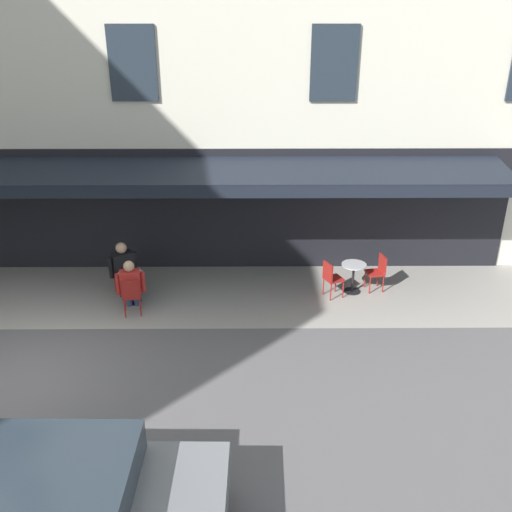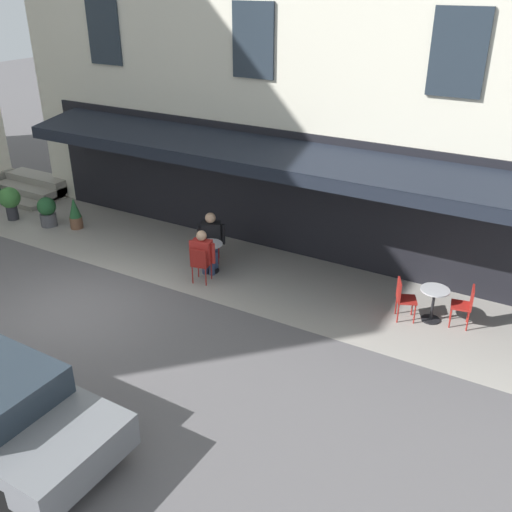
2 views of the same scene
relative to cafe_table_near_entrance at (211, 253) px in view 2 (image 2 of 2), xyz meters
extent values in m
plane|color=#565456|center=(1.59, 3.02, -0.49)|extent=(70.00, 70.00, 0.00)
cube|color=gray|center=(-1.66, -0.38, -0.49)|extent=(20.50, 3.20, 0.01)
cube|color=black|center=(-1.41, -1.95, 1.11)|extent=(16.00, 0.06, 3.20)
cube|color=black|center=(-1.41, -1.13, 2.36)|extent=(15.00, 1.70, 0.36)
cube|color=black|center=(-1.41, -0.30, 2.13)|extent=(15.00, 0.04, 0.28)
cube|color=#232D38|center=(-4.74, -1.94, 4.71)|extent=(1.10, 0.06, 1.70)
cube|color=#232D38|center=(-0.08, -1.94, 4.71)|extent=(1.10, 0.06, 1.70)
cube|color=#232D38|center=(4.59, -1.94, 4.71)|extent=(1.10, 0.06, 1.70)
cube|color=gray|center=(8.19, -1.18, -0.42)|extent=(2.40, 1.40, 0.15)
cube|color=gray|center=(8.19, -1.53, -0.27)|extent=(2.40, 1.05, 0.30)
cube|color=gray|center=(8.19, -1.88, -0.12)|extent=(2.40, 0.70, 0.45)
cylinder|color=black|center=(0.00, 0.00, -0.48)|extent=(0.40, 0.40, 0.03)
cylinder|color=black|center=(0.00, 0.00, -0.13)|extent=(0.06, 0.06, 0.72)
cylinder|color=#B7B7BC|center=(0.00, 0.00, 0.24)|extent=(0.60, 0.60, 0.03)
cylinder|color=maroon|center=(-0.24, 0.34, -0.27)|extent=(0.03, 0.03, 0.45)
cylinder|color=maroon|center=(0.09, 0.41, -0.27)|extent=(0.03, 0.03, 0.45)
cylinder|color=maroon|center=(-0.31, 0.67, -0.27)|extent=(0.03, 0.03, 0.45)
cylinder|color=maroon|center=(0.02, 0.74, -0.27)|extent=(0.03, 0.03, 0.45)
cube|color=maroon|center=(-0.11, 0.54, -0.02)|extent=(0.47, 0.47, 0.04)
cube|color=maroon|center=(-0.15, 0.72, 0.21)|extent=(0.40, 0.12, 0.42)
cylinder|color=maroon|center=(0.34, -0.23, -0.27)|extent=(0.03, 0.03, 0.45)
cylinder|color=maroon|center=(0.05, -0.41, -0.27)|extent=(0.03, 0.03, 0.45)
cylinder|color=maroon|center=(0.52, -0.52, -0.27)|extent=(0.03, 0.03, 0.45)
cylinder|color=maroon|center=(0.23, -0.70, -0.27)|extent=(0.03, 0.03, 0.45)
cube|color=maroon|center=(0.29, -0.47, -0.02)|extent=(0.55, 0.55, 0.04)
cube|color=maroon|center=(0.38, -0.62, 0.21)|extent=(0.36, 0.24, 0.42)
cylinder|color=black|center=(-5.28, -0.47, -0.48)|extent=(0.40, 0.40, 0.03)
cylinder|color=black|center=(-5.28, -0.47, -0.13)|extent=(0.06, 0.06, 0.72)
cylinder|color=#B7B7BC|center=(-5.28, -0.47, 0.24)|extent=(0.60, 0.60, 0.03)
cylinder|color=maroon|center=(-5.00, -0.16, -0.27)|extent=(0.03, 0.03, 0.45)
cylinder|color=maroon|center=(-4.87, -0.47, -0.27)|extent=(0.03, 0.03, 0.45)
cylinder|color=maroon|center=(-4.69, -0.02, -0.27)|extent=(0.03, 0.03, 0.45)
cylinder|color=maroon|center=(-4.56, -0.33, -0.27)|extent=(0.03, 0.03, 0.45)
cube|color=maroon|center=(-4.78, -0.24, -0.02)|extent=(0.53, 0.53, 0.04)
cube|color=maroon|center=(-4.62, -0.17, 0.21)|extent=(0.20, 0.38, 0.42)
cylinder|color=maroon|center=(-5.63, -0.70, -0.27)|extent=(0.03, 0.03, 0.45)
cylinder|color=maroon|center=(-5.69, -0.37, -0.27)|extent=(0.03, 0.03, 0.45)
cylinder|color=maroon|center=(-5.96, -0.76, -0.27)|extent=(0.03, 0.03, 0.45)
cylinder|color=maroon|center=(-6.02, -0.43, -0.27)|extent=(0.03, 0.03, 0.45)
cube|color=maroon|center=(-5.82, -0.57, -0.02)|extent=(0.47, 0.47, 0.04)
cube|color=maroon|center=(-6.00, -0.60, 0.21)|extent=(0.11, 0.40, 0.42)
cylinder|color=navy|center=(-0.12, 0.14, -0.26)|extent=(0.15, 0.15, 0.47)
cylinder|color=navy|center=(-0.15, 0.30, 0.00)|extent=(0.22, 0.35, 0.15)
cylinder|color=navy|center=(0.05, 0.18, -0.26)|extent=(0.15, 0.15, 0.47)
cylinder|color=navy|center=(0.02, 0.34, 0.00)|extent=(0.22, 0.35, 0.15)
cube|color=red|center=(-0.10, 0.48, 0.28)|extent=(0.50, 0.35, 0.55)
sphere|color=tan|center=(-0.10, 0.48, 0.67)|extent=(0.24, 0.24, 0.24)
cylinder|color=red|center=(-0.37, 0.42, 0.26)|extent=(0.10, 0.10, 0.49)
cylinder|color=red|center=(0.17, 0.54, 0.26)|extent=(0.10, 0.10, 0.49)
cylinder|color=navy|center=(0.16, -0.07, -0.26)|extent=(0.16, 0.16, 0.47)
cylinder|color=navy|center=(0.25, -0.22, 0.00)|extent=(0.32, 0.38, 0.17)
cylinder|color=navy|center=(-0.01, -0.17, -0.26)|extent=(0.16, 0.16, 0.47)
cylinder|color=navy|center=(0.08, -0.32, 0.00)|extent=(0.32, 0.38, 0.17)
cube|color=black|center=(0.26, -0.42, 0.30)|extent=(0.56, 0.50, 0.59)
sphere|color=tan|center=(0.26, -0.42, 0.72)|extent=(0.26, 0.26, 0.26)
cylinder|color=black|center=(0.51, -0.26, 0.28)|extent=(0.10, 0.10, 0.52)
cylinder|color=black|center=(0.00, -0.57, 0.28)|extent=(0.10, 0.10, 0.52)
cylinder|color=brown|center=(4.86, -0.29, -0.32)|extent=(0.36, 0.36, 0.34)
cone|color=#23562D|center=(4.86, -0.29, 0.14)|extent=(0.34, 0.34, 0.58)
cylinder|color=#2D2D33|center=(7.00, 0.19, -0.28)|extent=(0.33, 0.33, 0.42)
sphere|color=#3D7A38|center=(7.00, 0.19, 0.19)|extent=(0.62, 0.62, 0.62)
cylinder|color=#4C4C51|center=(5.69, -0.01, -0.30)|extent=(0.46, 0.46, 0.37)
sphere|color=#23562D|center=(5.69, -0.01, 0.11)|extent=(0.53, 0.53, 0.53)
cylinder|color=black|center=(-1.79, 7.26, -0.19)|extent=(0.60, 0.20, 0.60)
cylinder|color=black|center=(-1.81, 5.66, -0.19)|extent=(0.60, 0.20, 0.60)
camera|label=1|loc=(-2.84, 11.61, 5.96)|focal=39.08mm
camera|label=2|loc=(-7.23, 10.29, 6.08)|focal=40.20mm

